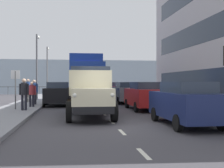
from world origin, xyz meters
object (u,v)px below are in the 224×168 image
(truck_vintage_cream, at_px, (90,93))
(lorry_cargo_blue, at_px, (85,78))
(car_navy_kerbside_near, at_px, (185,103))
(car_grey_kerbside_2, at_px, (127,92))
(pedestrian_couple_b, at_px, (34,90))
(lamp_post_far, at_px, (47,66))
(pedestrian_with_bag, at_px, (24,91))
(car_black_oppositeside_0, at_px, (58,93))
(pedestrian_in_dark_coat, at_px, (28,88))
(car_red_kerbside_1, at_px, (144,95))
(lamp_post_promenade, at_px, (37,60))
(street_sign, at_px, (15,83))
(pedestrian_strolling, at_px, (32,92))
(car_maroon_kerbside_3, at_px, (115,90))

(truck_vintage_cream, relative_size, lorry_cargo_blue, 0.69)
(car_navy_kerbside_near, bearing_deg, car_grey_kerbside_2, -90.00)
(truck_vintage_cream, relative_size, pedestrian_couple_b, 3.26)
(lorry_cargo_blue, xyz_separation_m, lamp_post_far, (4.14, -13.33, 1.69))
(lorry_cargo_blue, height_order, car_grey_kerbside_2, lorry_cargo_blue)
(pedestrian_with_bag, distance_m, pedestrian_couple_b, 4.20)
(car_black_oppositeside_0, relative_size, pedestrian_in_dark_coat, 2.23)
(car_grey_kerbside_2, bearing_deg, pedestrian_couple_b, 17.98)
(car_red_kerbside_1, xyz_separation_m, car_black_oppositeside_0, (5.43, -4.03, -0.00))
(lamp_post_promenade, bearing_deg, car_black_oppositeside_0, 111.21)
(pedestrian_with_bag, relative_size, pedestrian_in_dark_coat, 0.97)
(truck_vintage_cream, bearing_deg, pedestrian_couple_b, -63.98)
(truck_vintage_cream, bearing_deg, street_sign, -41.46)
(truck_vintage_cream, xyz_separation_m, car_navy_kerbside_near, (-3.57, 2.75, -0.28))
(lorry_cargo_blue, bearing_deg, pedestrian_couple_b, 34.62)
(car_red_kerbside_1, relative_size, car_grey_kerbside_2, 1.01)
(pedestrian_in_dark_coat, bearing_deg, car_red_kerbside_1, 141.94)
(pedestrian_with_bag, bearing_deg, lamp_post_far, -88.75)
(lamp_post_promenade, bearing_deg, pedestrian_strolling, 94.54)
(pedestrian_strolling, height_order, street_sign, street_sign)
(car_maroon_kerbside_3, height_order, car_black_oppositeside_0, same)
(truck_vintage_cream, xyz_separation_m, pedestrian_couple_b, (3.48, -7.14, -0.01))
(lorry_cargo_blue, xyz_separation_m, lamp_post_promenade, (4.22, -3.51, 1.64))
(car_black_oppositeside_0, relative_size, pedestrian_with_bag, 2.30)
(lamp_post_promenade, bearing_deg, car_grey_kerbside_2, 153.53)
(car_grey_kerbside_2, bearing_deg, pedestrian_strolling, 31.86)
(street_sign, bearing_deg, car_red_kerbside_1, -179.78)
(car_maroon_kerbside_3, xyz_separation_m, pedestrian_strolling, (6.93, 10.57, 0.18))
(car_black_oppositeside_0, height_order, pedestrian_couple_b, pedestrian_couple_b)
(street_sign, bearing_deg, pedestrian_couple_b, -99.47)
(lamp_post_far, relative_size, street_sign, 2.67)
(car_maroon_kerbside_3, xyz_separation_m, street_sign, (7.64, 12.09, 0.79))
(pedestrian_in_dark_coat, bearing_deg, lamp_post_far, -91.58)
(car_grey_kerbside_2, relative_size, car_maroon_kerbside_3, 0.99)
(car_navy_kerbside_near, height_order, pedestrian_strolling, pedestrian_strolling)
(pedestrian_strolling, bearing_deg, street_sign, 64.98)
(truck_vintage_cream, xyz_separation_m, pedestrian_strolling, (3.36, -5.11, -0.11))
(truck_vintage_cream, bearing_deg, car_black_oppositeside_0, -76.37)
(car_red_kerbside_1, bearing_deg, car_navy_kerbside_near, 90.00)
(car_black_oppositeside_0, height_order, pedestrian_with_bag, pedestrian_with_bag)
(pedestrian_with_bag, relative_size, pedestrian_strolling, 1.12)
(lorry_cargo_blue, xyz_separation_m, pedestrian_couple_b, (3.69, 2.55, -0.90))
(car_maroon_kerbside_3, bearing_deg, car_navy_kerbside_near, 90.00)
(pedestrian_in_dark_coat, bearing_deg, pedestrian_with_bag, 96.71)
(pedestrian_with_bag, xyz_separation_m, pedestrian_couple_b, (-0.00, -4.20, -0.02))
(car_navy_kerbside_near, relative_size, car_red_kerbside_1, 1.00)
(lorry_cargo_blue, bearing_deg, pedestrian_strolling, 51.97)
(lorry_cargo_blue, xyz_separation_m, car_grey_kerbside_2, (-3.36, 0.26, -1.18))
(car_navy_kerbside_near, height_order, car_red_kerbside_1, same)
(pedestrian_in_dark_coat, bearing_deg, car_navy_kerbside_near, 122.10)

